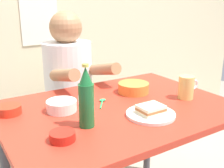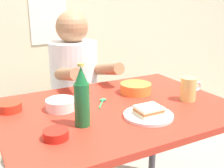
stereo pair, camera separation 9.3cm
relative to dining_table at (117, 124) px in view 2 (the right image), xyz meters
The scene contains 12 objects.
dining_table is the anchor object (origin of this frame).
stool 0.70m from the dining_table, 88.57° to the left, with size 0.34×0.34×0.45m.
person_seated 0.63m from the dining_table, 88.54° to the left, with size 0.33×0.56×0.72m.
plate_orange 0.21m from the dining_table, 70.36° to the right, with size 0.22×0.22×0.01m, color silver.
sandwich 0.22m from the dining_table, 70.36° to the right, with size 0.11×0.09×0.04m.
beer_mug 0.41m from the dining_table, 14.69° to the right, with size 0.13×0.08×0.12m.
beer_bottle 0.33m from the dining_table, 152.86° to the right, with size 0.06×0.06×0.26m.
soup_bowl_orange 0.26m from the dining_table, 33.63° to the left, with size 0.17×0.17×0.05m.
sambal_bowl_red 0.41m from the dining_table, 153.89° to the right, with size 0.10×0.10×0.03m.
rice_bowl_white 0.29m from the dining_table, 160.06° to the left, with size 0.14×0.14×0.05m.
sauce_bowl_chili 0.51m from the dining_table, 158.54° to the left, with size 0.11×0.11×0.04m.
spoon 0.13m from the dining_table, 115.80° to the left, with size 0.09×0.10×0.01m.
Camera 2 is at (-0.61, -1.09, 1.24)m, focal length 44.34 mm.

